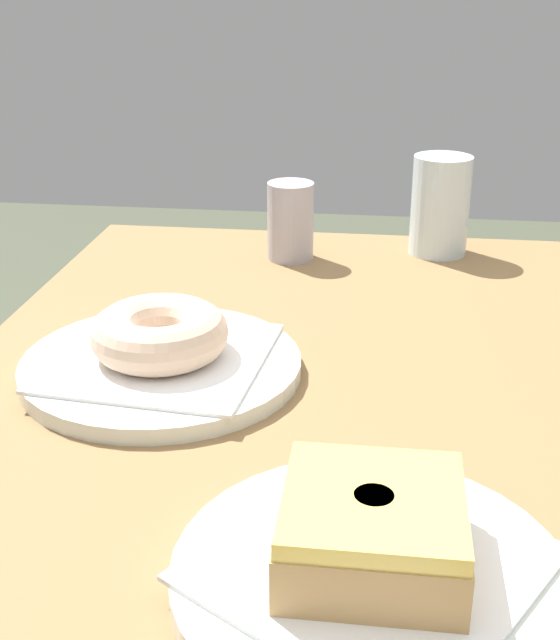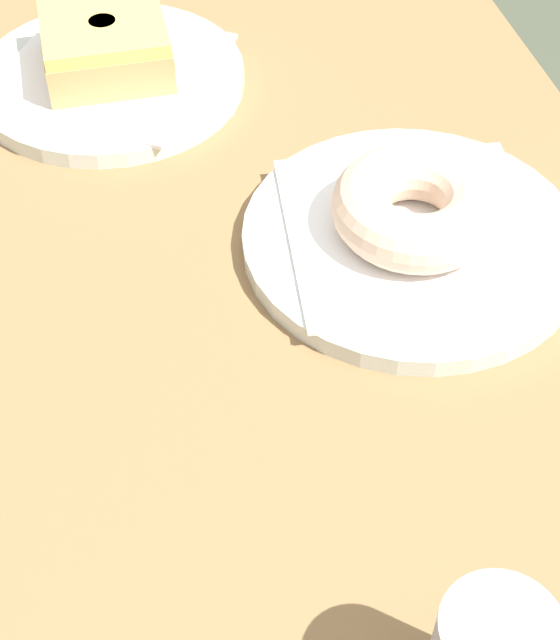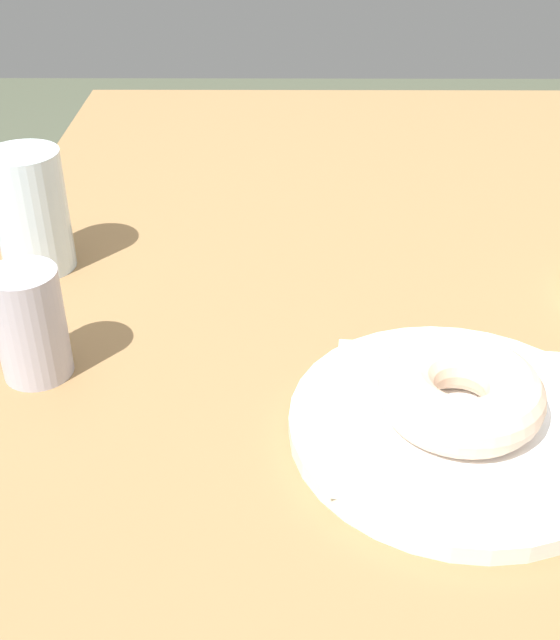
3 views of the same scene
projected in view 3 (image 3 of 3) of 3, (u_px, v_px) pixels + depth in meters
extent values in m
cube|color=olive|center=(399.00, 254.00, 0.81)|extent=(0.94, 0.80, 0.05)
cylinder|color=olive|center=(537.00, 339.00, 1.32)|extent=(0.06, 0.06, 0.67)
cylinder|color=olive|center=(171.00, 338.00, 1.32)|extent=(0.06, 0.06, 0.67)
cylinder|color=silver|center=(449.00, 426.00, 0.54)|extent=(0.22, 0.22, 0.01)
cube|color=white|center=(451.00, 417.00, 0.54)|extent=(0.18, 0.18, 0.00)
torus|color=beige|center=(454.00, 393.00, 0.52)|extent=(0.11, 0.11, 0.04)
cylinder|color=silver|center=(31.00, 211.00, 0.71)|extent=(0.06, 0.06, 0.11)
cylinder|color=#B1ABB8|center=(30.00, 324.00, 0.58)|extent=(0.05, 0.05, 0.09)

